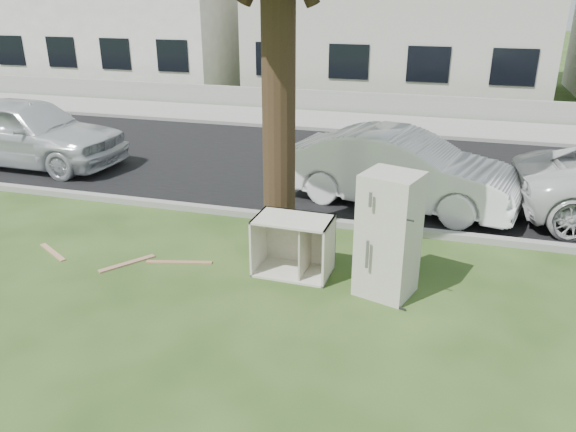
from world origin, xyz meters
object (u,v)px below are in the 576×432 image
(fridge, at_px, (389,235))
(car_center, at_px, (401,169))
(car_left, at_px, (27,131))
(cabinet, at_px, (293,246))

(fridge, relative_size, car_center, 0.39)
(fridge, height_order, car_left, fridge)
(car_left, bearing_deg, fridge, -111.42)
(cabinet, bearing_deg, car_left, 156.41)
(fridge, distance_m, cabinet, 1.49)
(cabinet, height_order, car_center, car_center)
(cabinet, distance_m, car_left, 8.51)
(cabinet, height_order, car_left, car_left)
(cabinet, bearing_deg, car_center, 71.57)
(fridge, xyz_separation_m, car_left, (-9.06, 3.89, -0.06))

